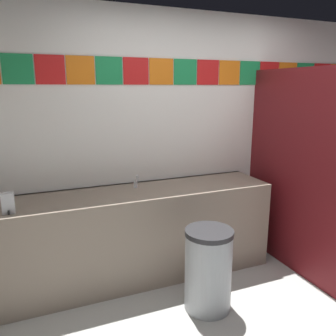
{
  "coord_description": "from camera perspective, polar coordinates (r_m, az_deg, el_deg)",
  "views": [
    {
      "loc": [
        -1.6,
        -1.58,
        1.78
      ],
      "look_at": [
        -0.55,
        0.98,
        1.12
      ],
      "focal_mm": 36.43,
      "sensor_mm": 36.0,
      "label": 1
    }
  ],
  "objects": [
    {
      "name": "wall_back",
      "position": [
        3.61,
        4.3,
        5.08
      ],
      "size": [
        4.04,
        0.09,
        2.5
      ],
      "color": "white",
      "rests_on": "ground_plane"
    },
    {
      "name": "vanity_counter",
      "position": [
        3.29,
        -4.71,
        -10.82
      ],
      "size": [
        2.52,
        0.59,
        0.85
      ],
      "color": "gray",
      "rests_on": "ground_plane"
    },
    {
      "name": "faucet_center",
      "position": [
        3.21,
        -5.35,
        -2.45
      ],
      "size": [
        0.04,
        0.1,
        0.14
      ],
      "color": "silver",
      "rests_on": "vanity_counter"
    },
    {
      "name": "soap_dispenser",
      "position": [
        2.83,
        -25.19,
        -5.34
      ],
      "size": [
        0.09,
        0.09,
        0.16
      ],
      "color": "#B7BABF",
      "rests_on": "vanity_counter"
    },
    {
      "name": "stall_divider",
      "position": [
        3.44,
        25.27,
        -1.38
      ],
      "size": [
        0.92,
        1.36,
        1.95
      ],
      "color": "maroon",
      "rests_on": "ground_plane"
    },
    {
      "name": "toilet",
      "position": [
        4.33,
        23.0,
        -7.61
      ],
      "size": [
        0.39,
        0.49,
        0.74
      ],
      "color": "white",
      "rests_on": "ground_plane"
    },
    {
      "name": "trash_bin",
      "position": [
        2.89,
        6.74,
        -16.48
      ],
      "size": [
        0.39,
        0.39,
        0.69
      ],
      "color": "#999EA3",
      "rests_on": "ground_plane"
    }
  ]
}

